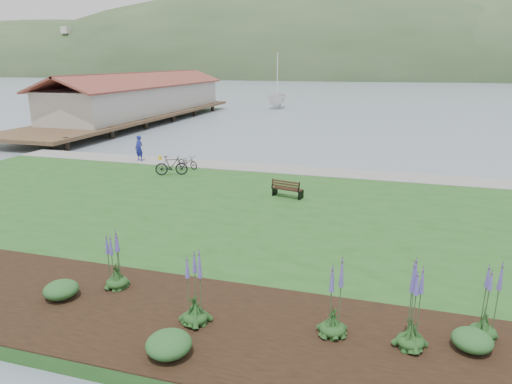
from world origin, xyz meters
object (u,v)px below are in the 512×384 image
Objects in this scene: park_bench at (287,188)px; person at (139,146)px; bicycle_a at (188,162)px; sailboat at (277,108)px.

park_bench is 0.79× the size of person.
person reaches higher than bicycle_a.
sailboat is at bearing 118.53° from park_bench.
bicycle_a is (3.87, -1.05, -0.56)m from person.
park_bench is at bearing -99.22° from bicycle_a.
sailboat is (-4.62, 40.57, -0.81)m from bicycle_a.
person is at bearing 96.38° from bicycle_a.
sailboat is at bearing 105.66° from person.
sailboat reaches higher than person.
bicycle_a is 0.06× the size of sailboat.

